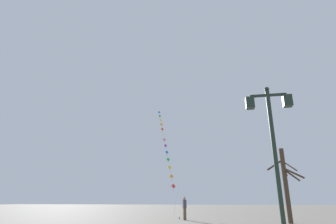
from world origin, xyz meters
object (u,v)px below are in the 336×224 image
(twin_lantern_lamp_post, at_px, (272,132))
(bare_tree, at_px, (286,182))
(kite_train, at_px, (165,144))
(kite_flyer, at_px, (184,208))

(twin_lantern_lamp_post, relative_size, bare_tree, 1.06)
(twin_lantern_lamp_post, height_order, bare_tree, twin_lantern_lamp_post)
(kite_train, distance_m, bare_tree, 16.73)
(kite_flyer, bearing_deg, twin_lantern_lamp_post, -179.59)
(twin_lantern_lamp_post, xyz_separation_m, bare_tree, (2.69, 10.69, -1.01))
(twin_lantern_lamp_post, xyz_separation_m, kite_flyer, (-4.49, 12.71, -2.68))
(twin_lantern_lamp_post, height_order, kite_train, kite_train)
(twin_lantern_lamp_post, bearing_deg, kite_train, 109.31)
(kite_flyer, distance_m, bare_tree, 7.64)
(kite_train, bearing_deg, bare_tree, -48.14)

